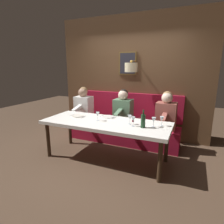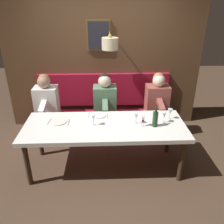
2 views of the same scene
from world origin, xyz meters
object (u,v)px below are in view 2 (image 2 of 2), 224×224
at_px(diner_nearest, 157,96).
at_px(wine_glass_3, 164,115).
at_px(wine_glass_2, 170,112).
at_px(wine_glass_1, 136,116).
at_px(dining_table, 105,129).
at_px(wine_glass_0, 93,118).
at_px(diner_near, 105,97).
at_px(wine_glass_4, 143,119).
at_px(diner_middle, 46,98).
at_px(wine_bottle, 155,119).

relative_size(diner_nearest, wine_glass_3, 4.82).
relative_size(diner_nearest, wine_glass_2, 4.82).
bearing_deg(wine_glass_1, dining_table, 93.08).
height_order(wine_glass_2, wine_glass_3, same).
bearing_deg(wine_glass_0, diner_near, -11.01).
distance_m(dining_table, wine_glass_4, 0.57).
height_order(wine_glass_0, wine_glass_4, same).
xyz_separation_m(wine_glass_3, wine_glass_4, (-0.10, 0.32, -0.00)).
bearing_deg(wine_glass_1, wine_glass_4, -134.10).
bearing_deg(diner_middle, wine_bottle, -118.61).
relative_size(dining_table, diner_nearest, 2.95).
xyz_separation_m(diner_nearest, diner_middle, (0.00, 1.97, 0.00)).
relative_size(diner_near, wine_bottle, 2.64).
distance_m(diner_nearest, wine_glass_4, 1.03).
bearing_deg(wine_glass_2, wine_bottle, 128.87).
bearing_deg(diner_near, diner_middle, 90.00).
bearing_deg(wine_bottle, wine_glass_2, -51.13).
xyz_separation_m(wine_glass_2, wine_bottle, (-0.22, 0.27, -0.00)).
height_order(wine_glass_1, wine_bottle, wine_bottle).
relative_size(wine_glass_0, wine_glass_4, 1.00).
bearing_deg(diner_nearest, dining_table, 132.84).
xyz_separation_m(dining_table, wine_bottle, (-0.06, -0.71, 0.18)).
bearing_deg(wine_glass_2, wine_glass_4, 115.89).
distance_m(diner_middle, wine_glass_2, 2.13).
height_order(diner_middle, wine_glass_1, diner_middle).
bearing_deg(wine_glass_4, dining_table, 83.68).
bearing_deg(wine_glass_1, diner_middle, 59.80).
height_order(diner_near, wine_glass_4, diner_near).
bearing_deg(wine_glass_4, wine_glass_2, -64.11).
bearing_deg(wine_glass_1, wine_glass_3, -87.74).
bearing_deg(diner_middle, wine_glass_4, -121.12).
xyz_separation_m(diner_middle, wine_bottle, (-0.94, -1.73, 0.04)).
xyz_separation_m(diner_middle, wine_glass_1, (-0.86, -1.47, 0.04)).
distance_m(diner_near, wine_glass_2, 1.21).
xyz_separation_m(diner_middle, wine_glass_4, (-0.94, -1.56, 0.04)).
relative_size(diner_nearest, wine_glass_4, 4.82).
xyz_separation_m(diner_near, wine_bottle, (-0.94, -0.70, 0.04)).
distance_m(diner_nearest, diner_middle, 1.97).
relative_size(wine_glass_0, wine_glass_3, 1.00).
relative_size(wine_glass_1, wine_bottle, 0.55).
bearing_deg(diner_near, wine_glass_0, 168.99).
bearing_deg(wine_glass_3, wine_glass_2, -45.47).
bearing_deg(dining_table, diner_nearest, -47.16).
height_order(diner_middle, wine_bottle, diner_middle).
distance_m(wine_glass_0, wine_bottle, 0.87).
bearing_deg(wine_glass_2, dining_table, 98.88).
bearing_deg(wine_glass_4, wine_bottle, -90.84).
xyz_separation_m(dining_table, diner_middle, (0.88, 1.02, 0.14)).
bearing_deg(wine_glass_0, dining_table, -90.69).
bearing_deg(diner_near, wine_glass_1, -152.77).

